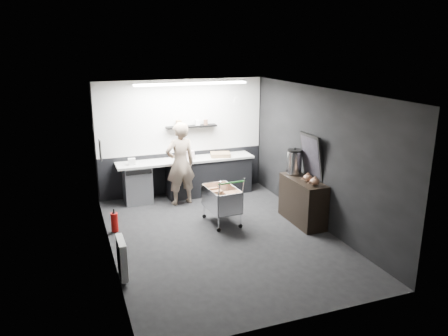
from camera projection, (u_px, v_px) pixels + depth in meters
name	position (u px, v px, depth m)	size (l,w,h in m)	color
floor	(222.00, 236.00, 8.18)	(5.50, 5.50, 0.00)	black
ceiling	(221.00, 91.00, 7.43)	(5.50, 5.50, 0.00)	beige
wall_back	(182.00, 137.00, 10.29)	(5.50, 5.50, 0.00)	black
wall_front	(298.00, 225.00, 5.32)	(5.50, 5.50, 0.00)	black
wall_left	(107.00, 179.00, 7.14)	(5.50, 5.50, 0.00)	black
wall_right	(318.00, 158.00, 8.47)	(5.50, 5.50, 0.00)	black
kitchen_wall_panel	(182.00, 116.00, 10.13)	(3.95, 0.02, 1.70)	silver
dado_panel	(183.00, 172.00, 10.50)	(3.95, 0.02, 1.00)	black
floating_shelf	(191.00, 126.00, 10.16)	(1.20, 0.22, 0.04)	black
wall_clock	(238.00, 101.00, 10.50)	(0.20, 0.20, 0.03)	white
poster	(100.00, 149.00, 8.27)	(0.02, 0.30, 0.40)	white
poster_red_band	(100.00, 146.00, 8.25)	(0.01, 0.22, 0.10)	red
radiator	(122.00, 258.00, 6.62)	(0.10, 0.50, 0.60)	white
ceiling_strip	(191.00, 84.00, 9.11)	(2.40, 0.20, 0.04)	white
prep_counter	(192.00, 177.00, 10.28)	(3.20, 0.61, 0.90)	black
person	(180.00, 164.00, 9.61)	(0.68, 0.44, 1.86)	#B9AA93
shopping_cart	(222.00, 200.00, 8.67)	(0.60, 0.94, 1.00)	silver
sideboard	(303.00, 195.00, 8.72)	(0.51, 1.20, 1.80)	black
fire_extinguisher	(115.00, 221.00, 8.31)	(0.14, 0.14, 0.45)	red
cardboard_box	(220.00, 155.00, 10.33)	(0.45, 0.35, 0.09)	#94744F
pink_tub	(190.00, 155.00, 10.12)	(0.19, 0.19, 0.19)	#F5D5DA
white_container	(132.00, 162.00, 9.63)	(0.16, 0.12, 0.14)	white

